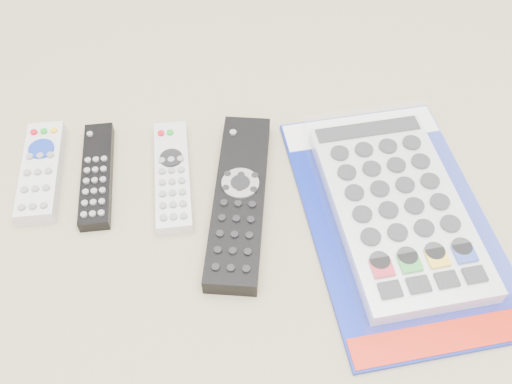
{
  "coord_description": "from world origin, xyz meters",
  "views": [
    {
      "loc": [
        0.04,
        -0.42,
        0.57
      ],
      "look_at": [
        0.05,
        0.0,
        0.01
      ],
      "focal_mm": 40.0,
      "sensor_mm": 36.0,
      "label": 1
    }
  ],
  "objects_px": {
    "remote_large_black": "(239,199)",
    "jumbo_remote_packaged": "(398,207)",
    "remote_slim_black": "(97,175)",
    "remote_silver_dvd": "(172,175)",
    "remote_small_grey": "(41,171)"
  },
  "relations": [
    {
      "from": "remote_large_black",
      "to": "jumbo_remote_packaged",
      "type": "xyz_separation_m",
      "value": [
        0.19,
        -0.02,
        0.01
      ]
    },
    {
      "from": "remote_slim_black",
      "to": "remote_silver_dvd",
      "type": "bearing_deg",
      "value": -7.79
    },
    {
      "from": "remote_small_grey",
      "to": "jumbo_remote_packaged",
      "type": "xyz_separation_m",
      "value": [
        0.44,
        -0.07,
        0.01
      ]
    },
    {
      "from": "remote_large_black",
      "to": "jumbo_remote_packaged",
      "type": "relative_size",
      "value": 0.67
    },
    {
      "from": "remote_slim_black",
      "to": "remote_large_black",
      "type": "height_order",
      "value": "remote_large_black"
    },
    {
      "from": "remote_slim_black",
      "to": "remote_large_black",
      "type": "xyz_separation_m",
      "value": [
        0.18,
        -0.04,
        0.0
      ]
    },
    {
      "from": "remote_silver_dvd",
      "to": "remote_large_black",
      "type": "height_order",
      "value": "remote_large_black"
    },
    {
      "from": "remote_silver_dvd",
      "to": "remote_small_grey",
      "type": "bearing_deg",
      "value": 170.98
    },
    {
      "from": "remote_large_black",
      "to": "jumbo_remote_packaged",
      "type": "distance_m",
      "value": 0.19
    },
    {
      "from": "jumbo_remote_packaged",
      "to": "remote_large_black",
      "type": "bearing_deg",
      "value": 163.96
    },
    {
      "from": "remote_slim_black",
      "to": "remote_silver_dvd",
      "type": "xyz_separation_m",
      "value": [
        0.1,
        -0.0,
        0.0
      ]
    },
    {
      "from": "remote_silver_dvd",
      "to": "jumbo_remote_packaged",
      "type": "bearing_deg",
      "value": -18.6
    },
    {
      "from": "remote_small_grey",
      "to": "remote_large_black",
      "type": "relative_size",
      "value": 0.61
    },
    {
      "from": "remote_small_grey",
      "to": "remote_slim_black",
      "type": "xyz_separation_m",
      "value": [
        0.07,
        -0.01,
        -0.0
      ]
    },
    {
      "from": "remote_silver_dvd",
      "to": "remote_large_black",
      "type": "distance_m",
      "value": 0.09
    }
  ]
}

